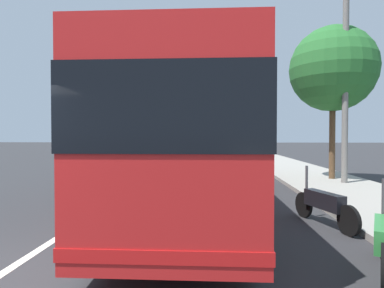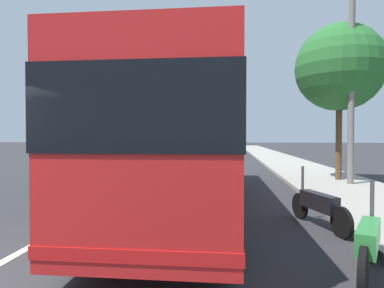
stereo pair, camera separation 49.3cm
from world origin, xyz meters
TOP-DOWN VIEW (x-y plane):
  - sidewalk_curb at (10.00, -7.62)m, footprint 110.00×3.60m
  - lane_divider_line at (10.00, 0.00)m, footprint 110.00×0.16m
  - coach_bus at (5.47, -2.33)m, footprint 11.90×2.64m
  - motorcycle_nearest_curb at (0.74, -5.36)m, footprint 1.94×1.01m
  - motorcycle_by_tree at (3.22, -5.36)m, footprint 2.03×0.73m
  - car_ahead_same_lane at (31.35, 2.13)m, footprint 4.31×2.05m
  - car_oncoming at (37.80, -2.74)m, footprint 4.66×1.85m
  - car_far_distant at (49.05, -2.47)m, footprint 4.66×1.81m
  - roadside_tree_mid_block at (10.25, -8.05)m, footprint 3.62×3.62m
  - utility_pole at (9.01, -8.08)m, footprint 0.23×0.23m

SIDE VIEW (x-z plane):
  - lane_divider_line at x=10.00m, z-range 0.00..0.01m
  - sidewalk_curb at x=10.00m, z-range 0.00..0.14m
  - motorcycle_by_tree at x=3.22m, z-range -0.16..1.09m
  - motorcycle_nearest_curb at x=0.74m, z-range -0.17..1.11m
  - car_ahead_same_lane at x=31.35m, z-range -0.04..1.40m
  - car_oncoming at x=37.80m, z-range -0.04..1.41m
  - car_far_distant at x=49.05m, z-range -0.05..1.44m
  - coach_bus at x=5.47m, z-range 0.22..3.53m
  - utility_pole at x=9.01m, z-range 0.00..7.26m
  - roadside_tree_mid_block at x=10.25m, z-range 1.50..8.15m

